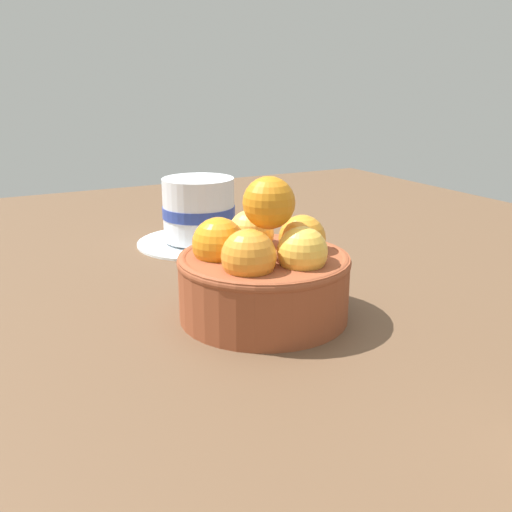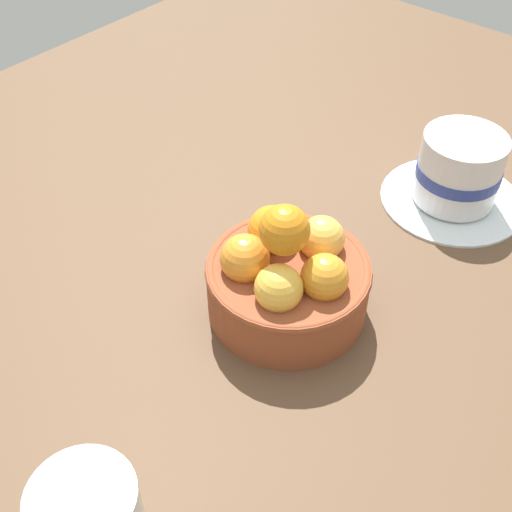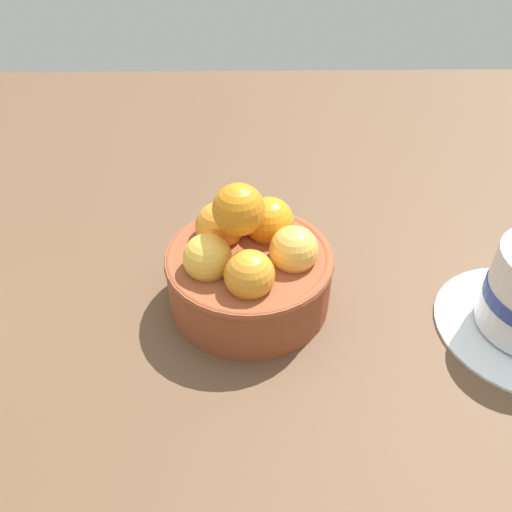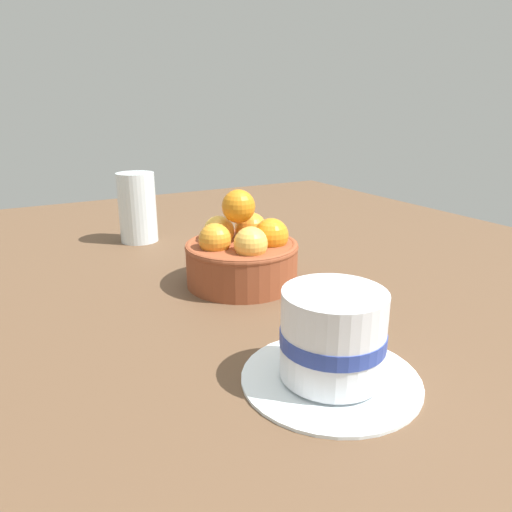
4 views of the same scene
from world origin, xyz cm
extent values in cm
cube|color=brown|center=(0.00, 0.00, -1.97)|extent=(133.76, 118.50, 3.94)
cylinder|color=brown|center=(0.00, 0.00, 2.76)|extent=(14.60, 14.60, 5.52)
torus|color=brown|center=(0.00, 0.00, 5.12)|extent=(14.80, 14.80, 1.00)
sphere|color=orange|center=(-2.62, 2.78, 6.56)|extent=(4.41, 4.41, 4.41)
sphere|color=#F0B541|center=(-3.46, -1.64, 6.56)|extent=(4.14, 4.14, 4.14)
sphere|color=orange|center=(0.49, -3.79, 6.56)|extent=(4.15, 4.15, 4.15)
sphere|color=#F4B449|center=(3.76, -0.71, 6.56)|extent=(4.20, 4.20, 4.20)
sphere|color=orange|center=(1.84, 3.36, 6.56)|extent=(4.54, 4.54, 4.54)
sphere|color=orange|center=(-0.81, 0.34, 10.25)|extent=(4.33, 4.33, 4.33)
cylinder|color=white|center=(24.22, -4.00, 0.30)|extent=(15.54, 15.54, 0.60)
cylinder|color=white|center=(24.22, -4.00, 4.43)|extent=(8.82, 8.82, 7.66)
cylinder|color=#2D4299|center=(24.22, -4.00, 4.12)|extent=(8.98, 8.98, 1.38)
camera|label=1|loc=(-41.36, 22.56, 20.02)|focal=40.84mm
camera|label=2|loc=(-33.47, -24.70, 46.35)|focal=46.65mm
camera|label=3|loc=(-0.30, -33.90, 33.70)|focal=35.74mm
camera|label=4|loc=(52.08, -26.95, 22.91)|focal=33.02mm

